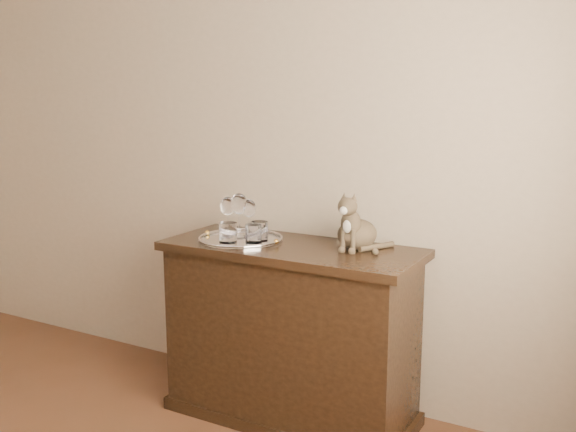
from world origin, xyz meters
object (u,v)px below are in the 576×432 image
wine_glass_b (249,218)px  tumbler_c (259,231)px  tumbler_b (228,233)px  tumbler_a (253,234)px  wine_glass_d (239,215)px  cat (358,220)px  wine_glass_a (228,216)px  tray (241,240)px  sideboard (291,333)px

wine_glass_b → tumbler_c: wine_glass_b is taller
wine_glass_b → tumbler_b: wine_glass_b is taller
wine_glass_b → tumbler_a: wine_glass_b is taller
wine_glass_d → tumbler_a: 0.15m
cat → wine_glass_b: bearing=-170.2°
cat → wine_glass_d: bearing=-167.9°
wine_glass_d → cat: cat is taller
tumbler_a → tumbler_b: bearing=-153.7°
wine_glass_d → cat: 0.58m
tumbler_a → tumbler_b: 0.12m
wine_glass_d → tumbler_c: size_ratio=2.33×
wine_glass_a → tumbler_c: size_ratio=2.07×
wine_glass_d → wine_glass_a: bearing=174.5°
wine_glass_d → tumbler_a: bearing=-29.2°
tumbler_a → tumbler_c: (0.00, 0.05, 0.00)m
tray → cat: cat is taller
tray → tumbler_c: bearing=7.3°
sideboard → wine_glass_b: wine_glass_b is taller
tumbler_a → tumbler_b: size_ratio=0.92×
wine_glass_b → wine_glass_a: bearing=-169.4°
tumbler_a → tumbler_b: tumbler_b is taller
tumbler_a → cat: bearing=19.6°
tumbler_a → sideboard: bearing=21.6°
tumbler_a → wine_glass_a: bearing=158.7°
wine_glass_d → tumbler_c: (0.13, -0.02, -0.06)m
sideboard → tumbler_c: tumbler_c is taller
tumbler_c → tumbler_a: bearing=-93.7°
sideboard → tumbler_c: (-0.16, -0.02, 0.48)m
tumbler_c → wine_glass_a: bearing=171.7°
tumbler_a → tray: bearing=159.7°
tray → tumbler_a: 0.11m
wine_glass_b → tray: bearing=-98.1°
wine_glass_d → tumbler_c: 0.14m
sideboard → tray: bearing=-173.3°
tumbler_b → tumbler_c: 0.15m
wine_glass_a → tumbler_a: bearing=-21.3°
sideboard → tumbler_b: bearing=-156.5°
sideboard → cat: 0.63m
tumbler_c → wine_glass_b: bearing=150.8°
cat → tray: bearing=-164.0°
sideboard → tumbler_b: 0.56m
wine_glass_b → wine_glass_d: wine_glass_d is taller
tumbler_a → tumbler_c: bearing=86.3°
sideboard → wine_glass_a: (-0.36, 0.01, 0.53)m
wine_glass_d → cat: size_ratio=0.80×
wine_glass_a → cat: bearing=7.5°
tumbler_c → cat: 0.47m
sideboard → tumbler_a: size_ratio=13.96×
wine_glass_a → cat: size_ratio=0.71×
sideboard → wine_glass_d: bearing=179.2°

